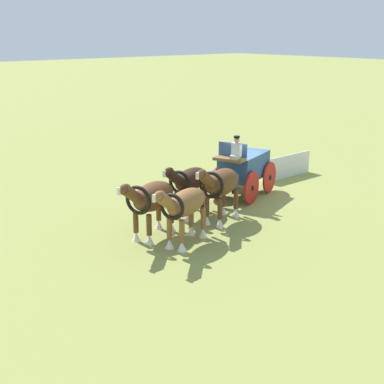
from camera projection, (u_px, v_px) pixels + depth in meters
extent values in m
plane|color=olive|center=(243.00, 195.00, 23.89)|extent=(220.00, 220.00, 0.00)
cube|color=#2D4C7A|center=(244.00, 166.00, 23.52)|extent=(2.74, 2.13, 1.07)
cube|color=brown|center=(229.00, 159.00, 22.14)|extent=(0.95, 1.36, 0.12)
cube|color=#2D4C7A|center=(225.00, 180.00, 22.02)|extent=(0.61, 1.12, 0.60)
cube|color=#2D4C7A|center=(233.00, 150.00, 22.30)|extent=(0.48, 1.19, 0.55)
cube|color=red|center=(244.00, 180.00, 23.70)|extent=(2.55, 1.06, 0.16)
cylinder|color=red|center=(252.00, 188.00, 22.52)|extent=(1.30, 0.54, 1.35)
cylinder|color=black|center=(252.00, 188.00, 22.52)|extent=(0.25, 0.24, 0.20)
cylinder|color=red|center=(217.00, 183.00, 23.27)|extent=(1.30, 0.54, 1.35)
cylinder|color=black|center=(217.00, 183.00, 23.27)|extent=(0.25, 0.24, 0.20)
cylinder|color=red|center=(269.00, 177.00, 24.13)|extent=(1.30, 0.54, 1.35)
cylinder|color=black|center=(269.00, 177.00, 24.13)|extent=(0.25, 0.24, 0.20)
cylinder|color=red|center=(236.00, 173.00, 24.88)|extent=(1.30, 0.54, 1.35)
cylinder|color=black|center=(236.00, 173.00, 24.88)|extent=(0.25, 0.24, 0.20)
cylinder|color=brown|center=(217.00, 193.00, 21.59)|extent=(2.48, 0.98, 0.10)
cube|color=#BCB293|center=(235.00, 157.00, 21.86)|extent=(0.49, 0.44, 0.16)
cube|color=silver|center=(237.00, 150.00, 21.88)|extent=(0.35, 0.42, 0.55)
sphere|color=tan|center=(237.00, 140.00, 21.77)|extent=(0.22, 0.22, 0.22)
cylinder|color=black|center=(237.00, 137.00, 21.74)|extent=(0.24, 0.24, 0.08)
ellipsoid|color=brown|center=(222.00, 182.00, 20.32)|extent=(2.13, 1.57, 0.97)
cylinder|color=brown|center=(220.00, 208.00, 19.85)|extent=(0.18, 0.18, 0.75)
cone|color=silver|center=(220.00, 223.00, 20.01)|extent=(0.30, 0.30, 0.32)
cylinder|color=brown|center=(207.00, 206.00, 20.11)|extent=(0.18, 0.18, 0.75)
cone|color=silver|center=(207.00, 220.00, 20.26)|extent=(0.30, 0.30, 0.32)
cylinder|color=brown|center=(236.00, 199.00, 20.98)|extent=(0.18, 0.18, 0.75)
cone|color=silver|center=(236.00, 212.00, 21.13)|extent=(0.30, 0.30, 0.32)
cylinder|color=brown|center=(223.00, 197.00, 21.23)|extent=(0.18, 0.18, 0.75)
cone|color=silver|center=(223.00, 210.00, 21.38)|extent=(0.30, 0.30, 0.32)
cylinder|color=brown|center=(206.00, 179.00, 19.18)|extent=(1.01, 0.66, 0.81)
ellipsoid|color=brown|center=(201.00, 174.00, 18.80)|extent=(0.65, 0.45, 0.32)
cube|color=silver|center=(197.00, 176.00, 18.56)|extent=(0.09, 0.11, 0.24)
torus|color=black|center=(211.00, 185.00, 19.57)|extent=(0.45, 0.97, 0.99)
cylinder|color=black|center=(234.00, 184.00, 21.25)|extent=(0.14, 0.14, 0.80)
ellipsoid|color=#331E14|center=(191.00, 179.00, 20.95)|extent=(2.15, 1.47, 0.84)
cylinder|color=#331E14|center=(188.00, 203.00, 20.47)|extent=(0.18, 0.18, 0.75)
cone|color=silver|center=(188.00, 217.00, 20.62)|extent=(0.30, 0.30, 0.32)
cylinder|color=#331E14|center=(177.00, 202.00, 20.69)|extent=(0.18, 0.18, 0.75)
cone|color=silver|center=(177.00, 215.00, 20.84)|extent=(0.30, 0.30, 0.32)
cylinder|color=#331E14|center=(205.00, 194.00, 21.63)|extent=(0.18, 0.18, 0.75)
cone|color=silver|center=(205.00, 207.00, 21.78)|extent=(0.30, 0.30, 0.32)
cylinder|color=#331E14|center=(195.00, 192.00, 21.85)|extent=(0.18, 0.18, 0.75)
cone|color=silver|center=(195.00, 205.00, 22.00)|extent=(0.30, 0.30, 0.32)
cylinder|color=#331E14|center=(174.00, 177.00, 19.79)|extent=(1.01, 0.66, 0.81)
ellipsoid|color=#331E14|center=(168.00, 172.00, 19.41)|extent=(0.65, 0.45, 0.32)
cube|color=silver|center=(164.00, 174.00, 19.18)|extent=(0.09, 0.11, 0.24)
torus|color=black|center=(179.00, 182.00, 20.18)|extent=(0.41, 0.87, 0.88)
cylinder|color=black|center=(204.00, 181.00, 21.91)|extent=(0.14, 0.14, 0.80)
ellipsoid|color=brown|center=(187.00, 202.00, 18.17)|extent=(2.21, 1.50, 0.85)
cylinder|color=brown|center=(182.00, 231.00, 17.66)|extent=(0.18, 0.18, 0.74)
cone|color=silver|center=(182.00, 246.00, 17.81)|extent=(0.30, 0.30, 0.32)
cylinder|color=brown|center=(169.00, 228.00, 17.89)|extent=(0.18, 0.18, 0.74)
cone|color=silver|center=(170.00, 244.00, 18.04)|extent=(0.30, 0.30, 0.32)
cylinder|color=brown|center=(203.00, 218.00, 18.86)|extent=(0.18, 0.18, 0.74)
cone|color=silver|center=(203.00, 233.00, 19.01)|extent=(0.30, 0.30, 0.32)
cylinder|color=brown|center=(191.00, 216.00, 19.08)|extent=(0.18, 0.18, 0.74)
cone|color=silver|center=(191.00, 230.00, 19.23)|extent=(0.30, 0.30, 0.32)
cylinder|color=brown|center=(166.00, 201.00, 16.98)|extent=(1.01, 0.66, 0.81)
ellipsoid|color=brown|center=(159.00, 196.00, 16.60)|extent=(0.65, 0.45, 0.32)
cube|color=silver|center=(154.00, 198.00, 16.37)|extent=(0.09, 0.11, 0.24)
torus|color=black|center=(172.00, 207.00, 17.37)|extent=(0.42, 0.88, 0.89)
cylinder|color=black|center=(202.00, 202.00, 19.15)|extent=(0.14, 0.14, 0.80)
ellipsoid|color=brown|center=(154.00, 196.00, 18.78)|extent=(2.22, 1.60, 0.97)
cylinder|color=brown|center=(149.00, 225.00, 18.28)|extent=(0.18, 0.18, 0.72)
cone|color=silver|center=(149.00, 239.00, 18.42)|extent=(0.30, 0.30, 0.31)
cylinder|color=brown|center=(136.00, 222.00, 18.53)|extent=(0.18, 0.18, 0.72)
cone|color=silver|center=(136.00, 237.00, 18.68)|extent=(0.30, 0.30, 0.31)
cylinder|color=brown|center=(171.00, 213.00, 19.46)|extent=(0.18, 0.18, 0.72)
cone|color=silver|center=(171.00, 227.00, 19.60)|extent=(0.30, 0.30, 0.31)
cylinder|color=brown|center=(159.00, 211.00, 19.71)|extent=(0.18, 0.18, 0.72)
cone|color=silver|center=(159.00, 224.00, 19.85)|extent=(0.30, 0.30, 0.31)
cylinder|color=brown|center=(131.00, 194.00, 17.60)|extent=(1.01, 0.66, 0.81)
ellipsoid|color=brown|center=(124.00, 189.00, 17.22)|extent=(0.65, 0.45, 0.32)
cube|color=silver|center=(119.00, 191.00, 16.99)|extent=(0.09, 0.11, 0.24)
torus|color=black|center=(138.00, 200.00, 17.99)|extent=(0.45, 0.97, 0.99)
cylinder|color=black|center=(170.00, 197.00, 19.74)|extent=(0.14, 0.14, 0.80)
cube|color=silver|center=(288.00, 166.00, 26.68)|extent=(3.20, 0.11, 1.10)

